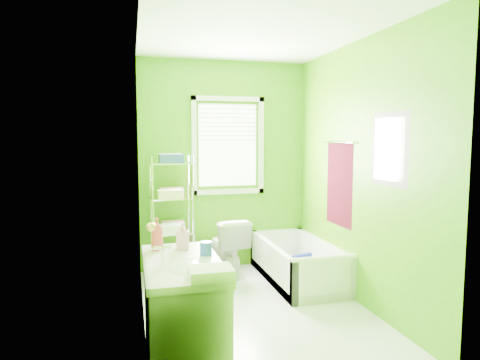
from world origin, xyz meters
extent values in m
plane|color=silver|center=(0.00, 0.00, 0.00)|extent=(2.90, 2.90, 0.00)
cube|color=#438B06|center=(0.00, 1.45, 1.30)|extent=(2.10, 0.04, 2.60)
cube|color=#438B06|center=(0.00, -1.45, 1.30)|extent=(2.10, 0.04, 2.60)
cube|color=#438B06|center=(-1.05, 0.00, 1.30)|extent=(0.04, 2.90, 2.60)
cube|color=#438B06|center=(1.05, 0.00, 1.30)|extent=(0.04, 2.90, 2.60)
cube|color=white|center=(0.00, 0.00, 2.60)|extent=(2.10, 2.90, 0.04)
cube|color=white|center=(0.05, 1.44, 1.55)|extent=(0.74, 0.01, 1.01)
cube|color=white|center=(0.05, 1.42, 0.97)|extent=(0.92, 0.05, 0.06)
cube|color=white|center=(0.05, 1.42, 2.13)|extent=(0.92, 0.05, 0.06)
cube|color=white|center=(-0.38, 1.42, 1.55)|extent=(0.06, 0.05, 1.22)
cube|color=white|center=(0.48, 1.42, 1.55)|extent=(0.06, 0.05, 1.22)
cube|color=white|center=(0.05, 1.42, 1.84)|extent=(0.72, 0.02, 0.50)
cube|color=white|center=(-1.04, -1.00, 1.00)|extent=(0.02, 0.80, 2.00)
sphere|color=gold|center=(-1.00, -0.67, 1.00)|extent=(0.07, 0.07, 0.07)
cube|color=#480817|center=(1.04, 0.35, 1.15)|extent=(0.02, 0.58, 0.90)
cylinder|color=silver|center=(1.02, 0.35, 1.60)|extent=(0.02, 0.62, 0.02)
cube|color=#CC5972|center=(1.04, -0.55, 1.55)|extent=(0.02, 0.54, 0.64)
cube|color=white|center=(1.03, -0.55, 1.55)|extent=(0.01, 0.44, 0.54)
cube|color=white|center=(0.70, 0.71, 0.05)|extent=(0.69, 1.49, 0.10)
cube|color=white|center=(0.39, 0.71, 0.22)|extent=(0.07, 1.49, 0.45)
cube|color=white|center=(1.02, 0.71, 0.22)|extent=(0.07, 1.49, 0.45)
cube|color=white|center=(0.70, 0.00, 0.22)|extent=(0.69, 0.07, 0.45)
cube|color=white|center=(0.70, 1.42, 0.22)|extent=(0.69, 0.07, 0.45)
cylinder|color=white|center=(0.70, 0.00, 0.45)|extent=(0.69, 0.07, 0.07)
cylinder|color=#1322B5|center=(0.70, 0.31, 0.13)|extent=(0.38, 0.38, 0.07)
cylinder|color=yellow|center=(0.70, 0.31, 0.19)|extent=(0.36, 0.36, 0.06)
cube|color=#1322B5|center=(0.65, 0.44, 0.26)|extent=(0.27, 0.14, 0.25)
imported|color=white|center=(-0.03, 1.12, 0.35)|extent=(0.47, 0.72, 0.70)
cube|color=silver|center=(-0.80, -0.86, 0.37)|extent=(0.51, 1.01, 0.74)
cube|color=silver|center=(-0.80, -0.86, 0.76)|extent=(0.54, 1.04, 0.05)
ellipsoid|color=white|center=(-0.78, -1.00, 0.76)|extent=(0.35, 0.45, 0.12)
cylinder|color=silver|center=(-0.94, -1.00, 0.86)|extent=(0.03, 0.03, 0.16)
cylinder|color=silver|center=(-0.94, -1.00, 0.93)|extent=(0.12, 0.02, 0.02)
imported|color=#DE4152|center=(-0.95, -0.51, 0.91)|extent=(0.11, 0.11, 0.25)
imported|color=#EA97C2|center=(-0.75, -0.54, 0.89)|extent=(0.11, 0.11, 0.21)
cylinder|color=#1944A8|center=(-0.61, -0.75, 0.84)|extent=(0.09, 0.09, 0.10)
cube|color=white|center=(-0.67, -1.28, 0.82)|extent=(0.27, 0.21, 0.07)
cylinder|color=silver|center=(-0.91, 1.01, 0.72)|extent=(0.02, 0.02, 1.44)
cylinder|color=silver|center=(-0.92, 1.29, 0.72)|extent=(0.02, 0.02, 1.44)
cylinder|color=silver|center=(-0.45, 1.04, 0.72)|extent=(0.02, 0.02, 1.44)
cylinder|color=silver|center=(-0.47, 1.32, 0.72)|extent=(0.02, 0.02, 1.44)
cube|color=silver|center=(-0.69, 1.17, 0.14)|extent=(0.49, 0.32, 0.02)
cube|color=silver|center=(-0.69, 1.17, 0.54)|extent=(0.49, 0.32, 0.02)
cube|color=silver|center=(-0.69, 1.17, 0.95)|extent=(0.49, 0.32, 0.02)
cube|color=silver|center=(-0.69, 1.17, 1.35)|extent=(0.49, 0.32, 0.02)
cube|color=#2A4D98|center=(-0.69, 1.07, 1.41)|extent=(0.28, 0.20, 0.10)
cube|color=white|center=(-0.69, 1.27, 1.41)|extent=(0.28, 0.20, 0.10)
cube|color=#FCE29A|center=(-0.71, 1.07, 1.01)|extent=(0.28, 0.20, 0.10)
cube|color=pink|center=(-0.68, 1.27, 1.01)|extent=(0.28, 0.20, 0.10)
cube|color=white|center=(-0.70, 1.09, 0.60)|extent=(0.28, 0.20, 0.10)
cube|color=pink|center=(-0.67, 1.28, 0.60)|extent=(0.28, 0.20, 0.10)
cube|color=pink|center=(-0.45, 1.18, 0.28)|extent=(0.04, 0.25, 0.45)
camera|label=1|loc=(-1.13, -3.81, 1.65)|focal=32.00mm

